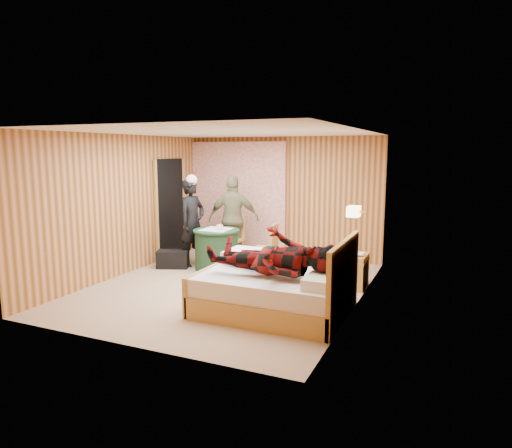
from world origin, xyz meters
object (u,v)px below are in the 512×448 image
at_px(nightstand, 354,270).
at_px(wall_lamp, 354,211).
at_px(chair_far, 233,235).
at_px(chair_near, 269,244).
at_px(duffel_bag, 173,259).
at_px(man_on_bed, 273,246).
at_px(round_table, 217,249).
at_px(bed, 277,289).
at_px(woman_standing, 192,222).
at_px(man_at_table, 234,219).

bearing_deg(nightstand, wall_lamp, -83.21).
relative_size(chair_far, chair_near, 1.04).
bearing_deg(chair_near, duffel_bag, -80.03).
xyz_separation_m(nightstand, man_on_bed, (-0.73, -1.75, 0.69)).
bearing_deg(chair_far, round_table, -94.28).
distance_m(wall_lamp, nightstand, 1.08).
bearing_deg(round_table, chair_far, 90.58).
height_order(round_table, duffel_bag, round_table).
xyz_separation_m(round_table, duffel_bag, (-0.82, -0.24, -0.22)).
xyz_separation_m(wall_lamp, bed, (-0.80, -1.16, -0.99)).
bearing_deg(nightstand, duffel_bag, -177.89).
xyz_separation_m(nightstand, woman_standing, (-3.18, 0.21, 0.56)).
bearing_deg(woman_standing, man_on_bed, -118.11).
bearing_deg(nightstand, chair_far, 163.03).
relative_size(chair_near, duffel_bag, 1.51).
relative_size(bed, chair_far, 2.15).
height_order(chair_far, chair_near, chair_far).
relative_size(nightstand, duffel_bag, 0.97).
bearing_deg(man_on_bed, chair_near, 113.37).
xyz_separation_m(chair_far, duffel_bag, (-0.82, -0.92, -0.37)).
bearing_deg(chair_far, wall_lamp, -28.48).
xyz_separation_m(round_table, woman_standing, (-0.58, 0.10, 0.45)).
bearing_deg(man_at_table, duffel_bag, 29.97).
distance_m(chair_far, man_on_bed, 3.19).
height_order(bed, round_table, bed).
distance_m(bed, man_on_bed, 0.70).
bearing_deg(bed, man_at_table, 128.01).
bearing_deg(chair_far, man_on_bed, -58.50).
height_order(bed, nightstand, bed).
xyz_separation_m(chair_far, man_at_table, (0.01, 0.04, 0.32)).
bearing_deg(nightstand, chair_near, 168.85).
distance_m(bed, woman_standing, 3.03).
bearing_deg(nightstand, man_on_bed, -112.63).
relative_size(chair_far, man_at_table, 0.54).
bearing_deg(duffel_bag, woman_standing, 32.44).
height_order(chair_far, man_at_table, man_at_table).
bearing_deg(woman_standing, man_at_table, -32.38).
bearing_deg(bed, woman_standing, 144.37).
distance_m(nightstand, round_table, 2.60).
height_order(wall_lamp, chair_far, wall_lamp).
bearing_deg(bed, man_on_bed, -83.67).
relative_size(chair_near, man_at_table, 0.52).
distance_m(round_table, man_on_bed, 2.70).
bearing_deg(chair_far, nightstand, -21.84).
distance_m(woman_standing, man_at_table, 0.85).
height_order(bed, chair_far, bed).
relative_size(wall_lamp, duffel_bag, 0.44).
distance_m(bed, chair_near, 2.05).
bearing_deg(woman_standing, round_table, -89.47).
height_order(wall_lamp, man_on_bed, man_on_bed).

